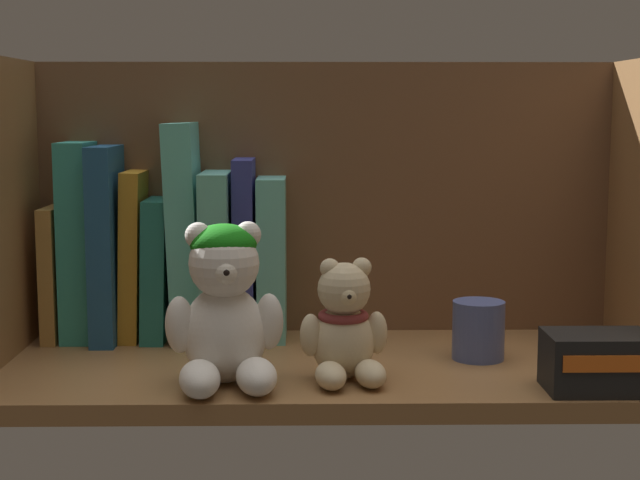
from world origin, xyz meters
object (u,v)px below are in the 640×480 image
book_2 (110,242)px  pillar_candle (478,330)px  book_7 (245,249)px  teddy_bear_smaller (344,329)px  book_5 (187,231)px  book_1 (80,241)px  book_0 (56,272)px  book_6 (218,255)px  small_product_box (597,362)px  book_3 (134,255)px  teddy_bear_larger (225,308)px  book_8 (272,258)px  book_4 (159,268)px

book_2 → pillar_candle: bearing=-14.6°
book_7 → teddy_bear_smaller: size_ratio=1.73×
book_5 → pillar_candle: size_ratio=3.98×
book_1 → teddy_bear_smaller: 35.47cm
book_0 → book_6: size_ratio=0.79×
book_7 → small_product_box: (34.37, -22.43, -7.61)cm
book_1 → book_6: (15.81, -0.00, -1.67)cm
book_3 → pillar_candle: book_3 is taller
book_0 → pillar_candle: size_ratio=2.46×
book_2 → small_product_box: size_ratio=2.28×
book_0 → teddy_bear_larger: bearing=-43.3°
teddy_bear_smaller → pillar_candle: size_ratio=1.93×
book_0 → pillar_candle: (47.04, -10.64, -4.53)cm
pillar_candle → teddy_bear_larger: bearing=-160.6°
book_0 → teddy_bear_smaller: 37.49cm
book_0 → pillar_candle: book_0 is taller
book_0 → book_6: 18.80cm
book_0 → small_product_box: (56.15, -22.43, -4.89)cm
book_3 → teddy_bear_larger: (11.99, -19.79, -2.22)cm
book_8 → book_3: bearing=180.0°
book_0 → book_3: (9.05, 0.00, 2.01)cm
book_6 → teddy_bear_larger: size_ratio=1.23×
book_5 → book_0: bearing=180.0°
book_0 → book_2: bearing=0.0°
book_3 → book_6: (9.65, 0.00, -0.01)cm
book_6 → pillar_candle: book_6 is taller
teddy_bear_larger → small_product_box: (35.11, -2.64, -4.68)cm
book_5 → teddy_bear_smaller: book_5 is taller
book_5 → teddy_bear_smaller: 26.41cm
book_4 → book_6: bearing=0.0°
book_8 → book_4: bearing=180.0°
book_0 → book_7: size_ratio=0.74×
teddy_bear_larger → teddy_bear_smaller: bearing=6.5°
book_1 → book_8: book_1 is taller
book_0 → book_2: 7.16cm
teddy_bear_smaller → pillar_candle: bearing=28.4°
teddy_bear_larger → book_6: bearing=96.7°
teddy_bear_larger → small_product_box: 35.52cm
book_3 → book_7: (12.73, 0.00, 0.71)cm
book_7 → book_4: bearing=180.0°
book_1 → pillar_candle: book_1 is taller
book_4 → book_0: bearing=-180.0°
book_1 → book_4: book_1 is taller
book_7 → pillar_candle: bearing=-22.9°
book_5 → teddy_bear_smaller: bearing=-46.7°
book_0 → pillar_candle: 48.44cm
book_5 → teddy_bear_smaller: (17.40, -18.48, -7.27)cm
book_3 → teddy_bear_larger: 23.25cm
small_product_box → book_8: bearing=144.3°
pillar_candle → small_product_box: 14.90cm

